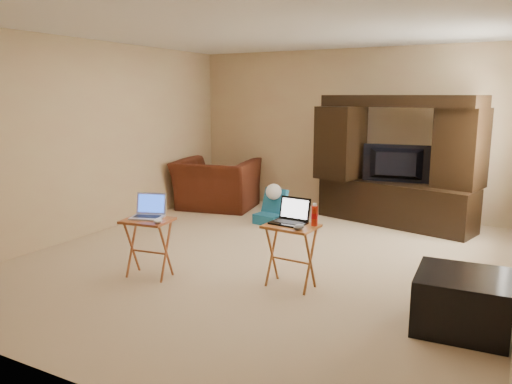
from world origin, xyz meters
The scene contains 19 objects.
floor centered at (0.00, 0.00, 0.00)m, with size 5.50×5.50×0.00m, color #D2B691.
ceiling centered at (0.00, 0.00, 2.50)m, with size 5.50×5.50×0.00m, color silver.
wall_back centered at (0.00, 2.75, 1.25)m, with size 5.00×5.00×0.00m, color tan.
wall_front centered at (0.00, -2.75, 1.25)m, with size 5.00×5.00×0.00m, color tan.
wall_left centered at (-2.50, 0.00, 1.25)m, with size 5.50×5.50×0.00m, color tan.
entertainment_center centered at (0.90, 2.26, 0.90)m, with size 2.21×0.55×1.81m, color black.
television centered at (0.90, 2.21, 0.87)m, with size 0.92×0.12×0.53m, color black.
recliner centered at (-1.86, 1.92, 0.39)m, with size 1.21×1.06×0.79m, color #49190F.
child_rocker centered at (-0.66, 1.45, 0.25)m, with size 0.37×0.42×0.50m, color #16597C, non-canonical shape.
plush_toy centered at (-0.23, 1.36, 0.20)m, with size 0.37×0.31×0.41m, color red, non-canonical shape.
push_toy centered at (1.30, 2.15, 0.18)m, with size 0.49×0.35×0.37m, color blue, non-canonical shape.
ottoman centered at (2.13, -0.76, 0.22)m, with size 0.69×0.69×0.44m, color black.
tray_table_left centered at (-0.78, -1.03, 0.30)m, with size 0.46×0.37×0.60m, color #964824.
tray_table_right centered at (0.59, -0.61, 0.31)m, with size 0.47×0.38×0.61m, color #AC6129.
laptop_left centered at (-0.81, -1.00, 0.72)m, with size 0.31×0.26×0.24m, color #B0B0B4.
laptop_right centered at (0.55, -0.59, 0.73)m, with size 0.32×0.27×0.24m, color black.
mouse_left centered at (-0.59, -1.10, 0.62)m, with size 0.08×0.12×0.05m, color white.
mouse_right centered at (0.72, -0.73, 0.64)m, with size 0.08×0.12×0.05m, color #44454A.
water_bottle centered at (0.79, -0.53, 0.70)m, with size 0.06×0.06×0.19m, color red.
Camera 1 is at (2.45, -4.74, 1.80)m, focal length 35.00 mm.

